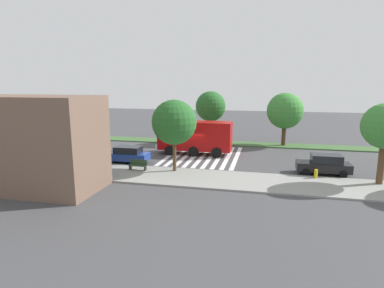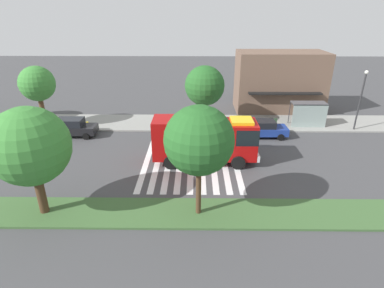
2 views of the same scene
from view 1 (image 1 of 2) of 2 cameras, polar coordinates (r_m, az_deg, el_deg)
ground_plane at (r=35.11m, az=0.36°, el=-2.02°), size 120.00×120.00×0.00m
sidewalk at (r=27.07m, az=-3.65°, el=-5.79°), size 60.00×5.06×0.14m
median_strip at (r=42.32m, az=2.61°, el=0.28°), size 60.00×3.00×0.14m
crosswalk at (r=34.89m, az=2.06°, el=-2.09°), size 7.65×10.86×0.01m
fire_truck at (r=35.30m, az=0.16°, el=1.49°), size 8.28×2.77×3.67m
parked_car_west at (r=29.82m, az=22.58°, el=-3.40°), size 4.46×2.01×1.77m
parked_car_mid at (r=32.26m, az=-11.61°, el=-1.83°), size 4.54×2.11×1.66m
bus_stop_shelter at (r=32.38m, az=-22.05°, el=-0.50°), size 3.50×1.40×2.46m
bench_near_shelter at (r=30.55m, az=-15.71°, el=-3.24°), size 1.60×0.50×0.90m
bench_west_of_shelter at (r=29.06m, az=-9.65°, el=-3.69°), size 1.60×0.50×0.90m
street_lamp at (r=35.52m, az=-27.44°, el=2.92°), size 0.36×0.36×5.95m
storefront_building at (r=26.29m, az=-26.81°, el=0.15°), size 10.12×5.86×6.92m
sidewalk_tree_center at (r=27.67m, az=-3.22°, el=3.88°), size 3.92×3.92×6.30m
median_tree_far_west at (r=41.13m, az=16.34°, el=5.71°), size 4.44×4.44×6.55m
median_tree_west at (r=41.63m, az=3.36°, el=6.74°), size 3.90×3.90×6.68m
fire_hydrant at (r=28.16m, az=21.33°, el=-4.98°), size 0.28×0.28×0.70m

